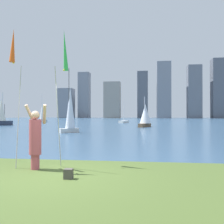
# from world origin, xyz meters

# --- Properties ---
(ground) EXTENTS (120.00, 138.00, 0.12)m
(ground) POSITION_xyz_m (0.00, 50.95, -0.06)
(ground) COLOR #475B28
(person) EXTENTS (0.70, 0.52, 1.91)m
(person) POSITION_xyz_m (-0.87, 0.74, 0.94)
(person) COLOR #B24C59
(person) RESTS_ON ground
(kite_flag_left) EXTENTS (0.16, 0.65, 4.13)m
(kite_flag_left) POSITION_xyz_m (-1.50, 0.59, 3.49)
(kite_flag_left) COLOR #B2B2B7
(kite_flag_left) RESTS_ON ground
(kite_flag_right) EXTENTS (0.16, 1.15, 4.32)m
(kite_flag_right) POSITION_xyz_m (-0.25, 1.56, 3.58)
(kite_flag_right) COLOR #B2B2B7
(kite_flag_right) RESTS_ON ground
(bag) EXTENTS (0.21, 0.18, 0.25)m
(bag) POSITION_xyz_m (0.43, -0.23, 0.12)
(bag) COLOR #4C4742
(bag) RESTS_ON ground
(sailboat_0) EXTENTS (1.66, 1.52, 5.65)m
(sailboat_0) POSITION_xyz_m (-4.24, 15.52, 1.96)
(sailboat_0) COLOR silver
(sailboat_0) RESTS_ON ground
(sailboat_3) EXTENTS (2.16, 1.13, 5.80)m
(sailboat_3) POSITION_xyz_m (-18.61, 44.10, 2.03)
(sailboat_3) COLOR silver
(sailboat_3) RESTS_ON ground
(sailboat_4) EXTENTS (1.80, 2.63, 3.78)m
(sailboat_4) POSITION_xyz_m (-1.62, 41.17, 0.26)
(sailboat_4) COLOR white
(sailboat_4) RESTS_ON ground
(sailboat_6) EXTENTS (1.86, 2.87, 3.87)m
(sailboat_6) POSITION_xyz_m (2.31, 26.71, 1.47)
(sailboat_6) COLOR brown
(sailboat_6) RESTS_ON ground
(sailboat_7) EXTENTS (1.78, 2.81, 3.47)m
(sailboat_7) POSITION_xyz_m (-22.27, 36.16, 0.23)
(sailboat_7) COLOR silver
(sailboat_7) RESTS_ON ground
(sailboat_8) EXTENTS (2.41, 2.60, 4.91)m
(sailboat_8) POSITION_xyz_m (-18.49, 28.77, 1.81)
(sailboat_8) COLOR #333D51
(sailboat_8) RESTS_ON ground
(skyline_tower_0) EXTENTS (6.41, 6.24, 13.22)m
(skyline_tower_0) POSITION_xyz_m (-33.17, 106.72, 6.61)
(skyline_tower_0) COLOR gray
(skyline_tower_0) RESTS_ON ground
(skyline_tower_1) EXTENTS (5.02, 4.63, 20.68)m
(skyline_tower_1) POSITION_xyz_m (-25.39, 108.88, 10.34)
(skyline_tower_1) COLOR gray
(skyline_tower_1) RESTS_ON ground
(skyline_tower_2) EXTENTS (6.92, 5.48, 15.42)m
(skyline_tower_2) POSITION_xyz_m (-11.79, 103.48, 7.71)
(skyline_tower_2) COLOR gray
(skyline_tower_2) RESTS_ON ground
(skyline_tower_3) EXTENTS (4.47, 7.25, 20.09)m
(skyline_tower_3) POSITION_xyz_m (1.13, 107.23, 10.05)
(skyline_tower_3) COLOR #565B66
(skyline_tower_3) RESTS_ON ground
(skyline_tower_4) EXTENTS (5.73, 5.20, 23.43)m
(skyline_tower_4) POSITION_xyz_m (9.94, 103.07, 11.71)
(skyline_tower_4) COLOR gray
(skyline_tower_4) RESTS_ON ground
(skyline_tower_5) EXTENTS (5.48, 5.81, 21.61)m
(skyline_tower_5) POSITION_xyz_m (22.17, 102.94, 10.81)
(skyline_tower_5) COLOR slate
(skyline_tower_5) RESTS_ON ground
(skyline_tower_6) EXTENTS (7.74, 5.46, 24.18)m
(skyline_tower_6) POSITION_xyz_m (32.98, 103.24, 12.09)
(skyline_tower_6) COLOR #565B66
(skyline_tower_6) RESTS_ON ground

